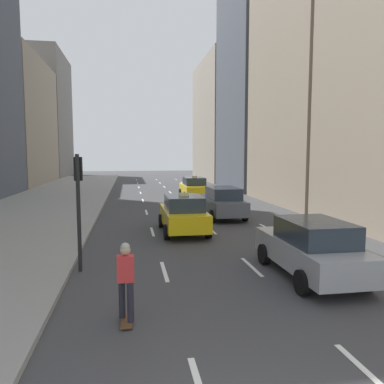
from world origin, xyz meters
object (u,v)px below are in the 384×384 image
object	(u,v)px
taxi_lead	(194,187)
sedan_silver_behind	(222,202)
taxi_second	(183,214)
traffic_light_pole	(79,193)
skateboarder	(126,279)
sedan_black_near	(311,248)

from	to	relation	value
taxi_lead	sedan_silver_behind	world-z (taller)	taxi_lead
taxi_lead	taxi_second	size ratio (longest dim) A/B	1.00
taxi_second	traffic_light_pole	distance (m)	6.57
taxi_lead	traffic_light_pole	bearing A→B (deg)	-110.08
skateboarder	traffic_light_pole	world-z (taller)	traffic_light_pole
sedan_black_near	skateboarder	distance (m)	5.75
traffic_light_pole	skateboarder	bearing A→B (deg)	-69.99
skateboarder	traffic_light_pole	distance (m)	4.41
taxi_second	sedan_silver_behind	size ratio (longest dim) A/B	0.91
skateboarder	traffic_light_pole	bearing A→B (deg)	110.01
skateboarder	sedan_black_near	bearing A→B (deg)	22.06
taxi_lead	taxi_second	xyz separation A→B (m)	(-2.80, -13.44, 0.00)
sedan_black_near	traffic_light_pole	bearing A→B (deg)	165.44
sedan_silver_behind	traffic_light_pole	distance (m)	11.25
taxi_second	sedan_silver_behind	world-z (taller)	taxi_second
sedan_silver_behind	taxi_second	bearing A→B (deg)	-126.07
sedan_black_near	taxi_lead	bearing A→B (deg)	90.00
taxi_lead	traffic_light_pole	world-z (taller)	traffic_light_pole
traffic_light_pole	sedan_silver_behind	bearing A→B (deg)	52.72
traffic_light_pole	taxi_lead	bearing A→B (deg)	69.92
taxi_lead	taxi_second	bearing A→B (deg)	-101.77
taxi_second	taxi_lead	bearing A→B (deg)	78.23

